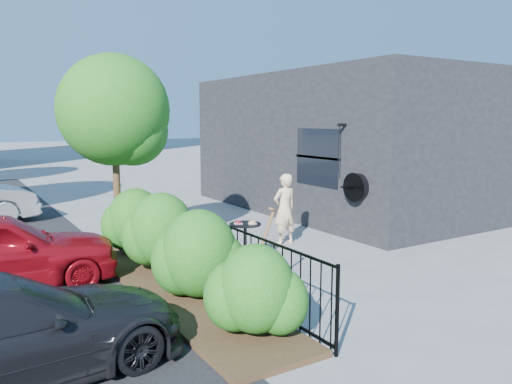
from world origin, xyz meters
TOP-DOWN VIEW (x-y plane):
  - ground at (0.00, 0.00)m, footprint 120.00×120.00m
  - shop_building at (5.50, 4.50)m, footprint 6.22×9.00m
  - fence at (-1.50, 0.00)m, footprint 0.05×6.05m
  - planting_bed at (-2.20, 0.00)m, footprint 1.30×6.00m
  - shrubs at (-2.10, 0.10)m, footprint 1.10×5.60m
  - patio_tree at (-2.24, 2.76)m, footprint 2.20×2.20m
  - cafe_table at (-0.44, 0.86)m, footprint 0.61×0.61m
  - woman at (1.02, 1.65)m, footprint 0.59×0.40m
  - shovel at (-1.26, -0.92)m, footprint 0.54×0.19m

SIDE VIEW (x-z plane):
  - ground at x=0.00m, z-range 0.00..0.00m
  - planting_bed at x=-2.20m, z-range 0.00..0.08m
  - cafe_table at x=-0.44m, z-range 0.12..0.93m
  - fence at x=-1.50m, z-range 0.01..1.11m
  - shovel at x=-1.26m, z-range -0.09..1.34m
  - shrubs at x=-2.10m, z-range 0.08..1.32m
  - woman at x=1.02m, z-range 0.00..1.56m
  - shop_building at x=5.50m, z-range 0.00..4.00m
  - patio_tree at x=-2.24m, z-range 0.79..4.73m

